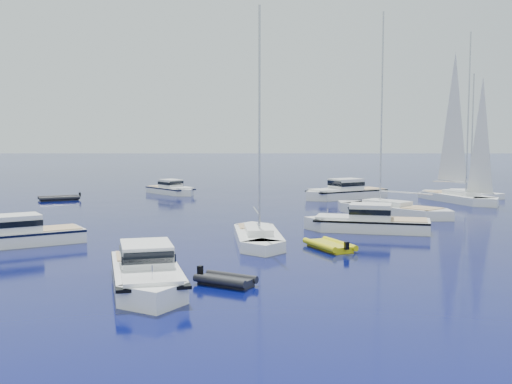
# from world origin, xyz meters

# --- Properties ---
(ground) EXTENTS (400.00, 400.00, 0.00)m
(ground) POSITION_xyz_m (0.00, 0.00, 0.00)
(ground) COLOR #091055
(ground) RESTS_ON ground
(motor_cruiser_near) EXTENTS (5.26, 10.13, 2.55)m
(motor_cruiser_near) POSITION_xyz_m (-5.60, -0.35, 0.00)
(motor_cruiser_near) COLOR white
(motor_cruiser_near) RESTS_ON ground
(motor_cruiser_left) EXTENTS (9.42, 7.24, 2.44)m
(motor_cruiser_left) POSITION_xyz_m (-15.77, 10.40, 0.00)
(motor_cruiser_left) COLOR white
(motor_cruiser_left) RESTS_ON ground
(motor_cruiser_centre) EXTENTS (9.96, 5.03, 2.51)m
(motor_cruiser_centre) POSITION_xyz_m (7.24, 16.19, 0.00)
(motor_cruiser_centre) COLOR silver
(motor_cruiser_centre) RESTS_ON ground
(motor_cruiser_distant) EXTENTS (10.60, 7.91, 2.73)m
(motor_cruiser_distant) POSITION_xyz_m (8.75, 38.93, 0.00)
(motor_cruiser_distant) COLOR silver
(motor_cruiser_distant) RESTS_ON ground
(motor_cruiser_horizon) EXTENTS (7.22, 7.85, 2.15)m
(motor_cruiser_horizon) POSITION_xyz_m (-10.53, 44.14, 0.00)
(motor_cruiser_horizon) COLOR white
(motor_cruiser_horizon) RESTS_ON ground
(sailboat_fore) EXTENTS (3.55, 10.51, 15.18)m
(sailboat_fore) POSITION_xyz_m (-0.59, 11.42, 0.00)
(sailboat_fore) COLOR white
(sailboat_fore) RESTS_ON ground
(sailboat_mid_r) EXTENTS (10.77, 10.93, 17.91)m
(sailboat_mid_r) POSITION_xyz_m (10.92, 25.33, 0.00)
(sailboat_mid_r) COLOR silver
(sailboat_mid_r) RESTS_ON ground
(sailboat_centre) EXTENTS (9.64, 4.05, 13.76)m
(sailboat_centre) POSITION_xyz_m (21.31, 39.01, 0.00)
(sailboat_centre) COLOR white
(sailboat_centre) RESTS_ON ground
(sailboat_sails_r) EXTENTS (6.98, 12.28, 17.55)m
(sailboat_sails_r) POSITION_xyz_m (19.93, 35.74, 0.00)
(sailboat_sails_r) COLOR white
(sailboat_sails_r) RESTS_ON ground
(tender_yellow) EXTENTS (3.46, 4.37, 0.95)m
(tender_yellow) POSITION_xyz_m (3.73, 9.15, 0.00)
(tender_yellow) COLOR #CCC50C
(tender_yellow) RESTS_ON ground
(tender_grey_near) EXTENTS (3.28, 2.85, 0.95)m
(tender_grey_near) POSITION_xyz_m (-2.08, 0.08, 0.00)
(tender_grey_near) COLOR black
(tender_grey_near) RESTS_ON ground
(tender_grey_far) EXTENTS (4.84, 3.88, 0.95)m
(tender_grey_far) POSITION_xyz_m (-21.36, 37.16, 0.00)
(tender_grey_far) COLOR black
(tender_grey_far) RESTS_ON ground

